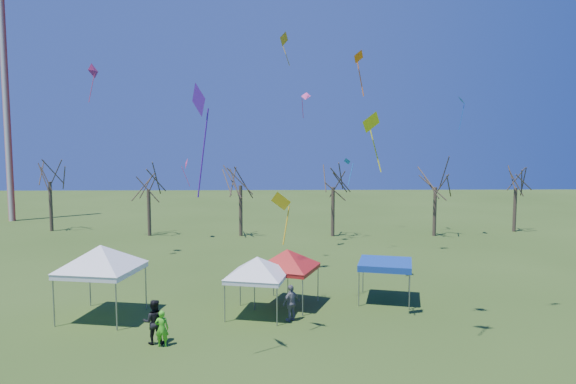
# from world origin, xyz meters

# --- Properties ---
(ground) EXTENTS (140.00, 140.00, 0.00)m
(ground) POSITION_xyz_m (0.00, 0.00, 0.00)
(ground) COLOR #324D19
(ground) RESTS_ON ground
(radio_mast) EXTENTS (0.70, 0.70, 25.00)m
(radio_mast) POSITION_xyz_m (-28.00, 34.00, 12.50)
(radio_mast) COLOR silver
(radio_mast) RESTS_ON ground
(tree_0) EXTENTS (3.83, 3.83, 8.44)m
(tree_0) POSITION_xyz_m (-20.85, 27.38, 6.49)
(tree_0) COLOR #3D2D21
(tree_0) RESTS_ON ground
(tree_1) EXTENTS (3.42, 3.42, 7.54)m
(tree_1) POSITION_xyz_m (-10.77, 24.65, 5.79)
(tree_1) COLOR #3D2D21
(tree_1) RESTS_ON ground
(tree_2) EXTENTS (3.71, 3.71, 8.18)m
(tree_2) POSITION_xyz_m (-2.37, 24.38, 6.29)
(tree_2) COLOR #3D2D21
(tree_2) RESTS_ON ground
(tree_3) EXTENTS (3.59, 3.59, 7.91)m
(tree_3) POSITION_xyz_m (6.03, 24.04, 6.08)
(tree_3) COLOR #3D2D21
(tree_3) RESTS_ON ground
(tree_4) EXTENTS (3.58, 3.58, 7.89)m
(tree_4) POSITION_xyz_m (15.36, 24.00, 6.06)
(tree_4) COLOR #3D2D21
(tree_4) RESTS_ON ground
(tree_5) EXTENTS (3.39, 3.39, 7.46)m
(tree_5) POSITION_xyz_m (23.72, 26.07, 5.73)
(tree_5) COLOR #3D2D21
(tree_5) RESTS_ON ground
(tent_white_west) EXTENTS (4.62, 4.62, 4.14)m
(tent_white_west) POSITION_xyz_m (-7.59, 2.42, 3.34)
(tent_white_west) COLOR gray
(tent_white_west) RESTS_ON ground
(tent_white_mid) EXTENTS (3.75, 3.75, 3.39)m
(tent_white_mid) POSITION_xyz_m (-0.04, 2.58, 2.74)
(tent_white_mid) COLOR gray
(tent_white_mid) RESTS_ON ground
(tent_red) EXTENTS (3.64, 3.64, 3.45)m
(tent_red) POSITION_xyz_m (1.45, 4.08, 2.79)
(tent_red) COLOR gray
(tent_red) RESTS_ON ground
(tent_blue) EXTENTS (3.34, 3.34, 2.16)m
(tent_blue) POSITION_xyz_m (6.74, 4.77, 1.99)
(tent_blue) COLOR gray
(tent_blue) RESTS_ON ground
(person_dark) EXTENTS (1.02, 0.85, 1.90)m
(person_dark) POSITION_xyz_m (-4.30, -0.92, 0.95)
(person_dark) COLOR black
(person_dark) RESTS_ON ground
(person_grey) EXTENTS (1.07, 0.99, 1.76)m
(person_grey) POSITION_xyz_m (1.60, 1.73, 0.88)
(person_grey) COLOR slate
(person_grey) RESTS_ON ground
(person_green) EXTENTS (0.58, 0.40, 1.54)m
(person_green) POSITION_xyz_m (-3.89, -1.25, 0.77)
(person_green) COLOR #48CC20
(person_green) RESTS_ON ground
(kite_19) EXTENTS (0.90, 0.71, 2.11)m
(kite_19) POSITION_xyz_m (3.28, 19.76, 12.21)
(kite_19) COLOR #EA3486
(kite_19) RESTS_ON ground
(kite_5) EXTENTS (0.93, 1.26, 4.17)m
(kite_5) POSITION_xyz_m (-1.86, -3.20, 9.99)
(kite_5) COLOR #5918AD
(kite_5) RESTS_ON ground
(kite_22) EXTENTS (0.97, 0.96, 2.45)m
(kite_22) POSITION_xyz_m (7.16, 22.81, 6.77)
(kite_22) COLOR blue
(kite_22) RESTS_ON ground
(kite_13) EXTENTS (0.74, 1.03, 2.53)m
(kite_13) POSITION_xyz_m (-6.97, 22.62, 6.66)
(kite_13) COLOR #E1326E
(kite_13) RESTS_ON ground
(kite_11) EXTENTS (0.96, 1.15, 2.49)m
(kite_11) POSITION_xyz_m (1.46, 16.71, 16.13)
(kite_11) COLOR gold
(kite_11) RESTS_ON ground
(kite_2) EXTENTS (0.86, 1.38, 3.32)m
(kite_2) POSITION_xyz_m (-14.65, 22.64, 14.58)
(kite_2) COLOR #DD3161
(kite_2) RESTS_ON ground
(kite_27) EXTENTS (1.31, 1.22, 2.76)m
(kite_27) POSITION_xyz_m (5.12, 0.87, 9.39)
(kite_27) COLOR yellow
(kite_27) RESTS_ON ground
(kite_17) EXTENTS (0.95, 0.93, 2.60)m
(kite_17) POSITION_xyz_m (5.54, 7.27, 13.26)
(kite_17) COLOR orange
(kite_17) RESTS_ON ground
(kite_1) EXTENTS (1.21, 1.10, 2.32)m
(kite_1) POSITION_xyz_m (1.12, -0.11, 5.97)
(kite_1) COLOR yellow
(kite_1) RESTS_ON ground
(kite_12) EXTENTS (0.92, 1.16, 3.18)m
(kite_12) POSITION_xyz_m (17.06, 22.70, 12.15)
(kite_12) COLOR blue
(kite_12) RESTS_ON ground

